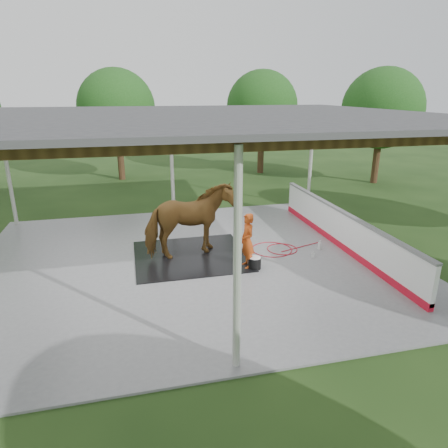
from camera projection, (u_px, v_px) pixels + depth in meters
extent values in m
plane|color=#1E3814|center=(193.00, 262.00, 11.40)|extent=(100.00, 100.00, 0.00)
cube|color=slate|center=(193.00, 261.00, 11.39)|extent=(12.00, 10.00, 0.05)
cylinder|color=beige|center=(237.00, 265.00, 6.44)|extent=(0.14, 0.14, 3.85)
cylinder|color=beige|center=(8.00, 172.00, 13.85)|extent=(0.14, 0.14, 3.85)
cylinder|color=beige|center=(172.00, 165.00, 15.10)|extent=(0.14, 0.14, 3.85)
cylinder|color=beige|center=(311.00, 159.00, 16.36)|extent=(0.14, 0.14, 3.85)
cube|color=brown|center=(235.00, 146.00, 6.03)|extent=(12.00, 0.10, 0.18)
cube|color=brown|center=(214.00, 136.00, 7.41)|extent=(12.00, 0.10, 0.18)
cube|color=brown|center=(200.00, 129.00, 8.79)|extent=(12.00, 0.10, 0.18)
cube|color=brown|center=(190.00, 123.00, 10.18)|extent=(12.00, 0.10, 0.18)
cube|color=brown|center=(182.00, 119.00, 11.56)|extent=(12.00, 0.10, 0.18)
cube|color=brown|center=(175.00, 116.00, 12.94)|extent=(12.00, 0.10, 0.18)
cube|color=brown|center=(170.00, 114.00, 14.32)|extent=(12.00, 0.10, 0.18)
cube|color=brown|center=(386.00, 120.00, 11.43)|extent=(0.12, 10.00, 0.18)
cube|color=#38383A|center=(189.00, 115.00, 10.11)|extent=(12.60, 10.60, 0.10)
cube|color=red|center=(340.00, 243.00, 12.37)|extent=(0.14, 8.00, 0.20)
cube|color=white|center=(341.00, 228.00, 12.21)|extent=(0.12, 8.00, 1.00)
cube|color=slate|center=(343.00, 212.00, 12.04)|extent=(0.16, 8.00, 0.06)
cylinder|color=#382314|center=(121.00, 159.00, 21.67)|extent=(0.36, 0.36, 2.20)
sphere|color=#194714|center=(116.00, 108.00, 20.81)|extent=(4.00, 4.00, 4.00)
cylinder|color=#382314|center=(261.00, 154.00, 23.44)|extent=(0.36, 0.36, 2.20)
sphere|color=#194714|center=(262.00, 106.00, 22.58)|extent=(4.00, 4.00, 4.00)
cylinder|color=#382314|center=(376.00, 162.00, 20.86)|extent=(0.36, 0.36, 2.20)
sphere|color=#194714|center=(382.00, 108.00, 20.00)|extent=(4.00, 4.00, 4.00)
cube|color=black|center=(191.00, 256.00, 11.66)|extent=(3.20, 3.00, 0.02)
imported|color=brown|center=(190.00, 221.00, 11.32)|extent=(2.69, 1.66, 2.12)
imported|color=#B64213|center=(247.00, 241.00, 10.71)|extent=(0.40, 0.58, 1.52)
cylinder|color=black|center=(255.00, 263.00, 10.81)|extent=(0.35, 0.35, 0.31)
cylinder|color=white|center=(255.00, 258.00, 10.76)|extent=(0.32, 0.32, 0.03)
imported|color=silver|center=(320.00, 245.00, 12.09)|extent=(0.12, 0.13, 0.30)
imported|color=#338CD8|center=(313.00, 254.00, 11.54)|extent=(0.11, 0.11, 0.19)
torus|color=#B10C1D|center=(272.00, 249.00, 12.13)|extent=(1.23, 1.23, 0.02)
torus|color=#B10C1D|center=(282.00, 249.00, 12.15)|extent=(0.92, 0.92, 0.02)
cylinder|color=#B10C1D|center=(300.00, 247.00, 12.31)|extent=(1.41, 0.48, 0.02)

